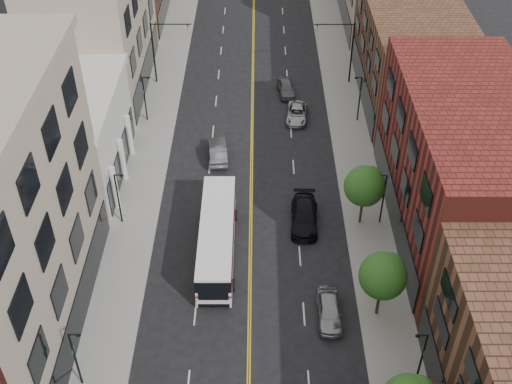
{
  "coord_description": "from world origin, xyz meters",
  "views": [
    {
      "loc": [
        0.57,
        -16.84,
        36.68
      ],
      "look_at": [
        0.45,
        22.04,
        5.0
      ],
      "focal_mm": 45.0,
      "sensor_mm": 36.0,
      "label": 1
    }
  ],
  "objects_px": {
    "car_lane_behind": "(218,151)",
    "car_lane_a": "(304,216)",
    "car_parked_far": "(330,311)",
    "city_bus": "(217,236)",
    "car_lane_b": "(297,113)",
    "car_lane_c": "(286,88)"
  },
  "relations": [
    {
      "from": "city_bus",
      "to": "car_lane_a",
      "type": "height_order",
      "value": "city_bus"
    },
    {
      "from": "city_bus",
      "to": "car_lane_behind",
      "type": "relative_size",
      "value": 2.56
    },
    {
      "from": "city_bus",
      "to": "car_lane_behind",
      "type": "height_order",
      "value": "city_bus"
    },
    {
      "from": "city_bus",
      "to": "car_parked_far",
      "type": "bearing_deg",
      "value": -38.78
    },
    {
      "from": "car_lane_behind",
      "to": "car_lane_b",
      "type": "height_order",
      "value": "car_lane_behind"
    },
    {
      "from": "city_bus",
      "to": "car_lane_a",
      "type": "relative_size",
      "value": 2.19
    },
    {
      "from": "car_parked_far",
      "to": "car_lane_behind",
      "type": "relative_size",
      "value": 0.92
    },
    {
      "from": "car_lane_behind",
      "to": "car_lane_b",
      "type": "distance_m",
      "value": 10.64
    },
    {
      "from": "car_lane_a",
      "to": "city_bus",
      "type": "bearing_deg",
      "value": -150.67
    },
    {
      "from": "car_lane_behind",
      "to": "car_lane_a",
      "type": "relative_size",
      "value": 0.86
    },
    {
      "from": "car_parked_far",
      "to": "car_lane_c",
      "type": "height_order",
      "value": "car_parked_far"
    },
    {
      "from": "car_lane_a",
      "to": "car_lane_b",
      "type": "relative_size",
      "value": 1.21
    },
    {
      "from": "car_lane_behind",
      "to": "car_lane_c",
      "type": "height_order",
      "value": "car_lane_behind"
    },
    {
      "from": "car_lane_behind",
      "to": "car_lane_c",
      "type": "xyz_separation_m",
      "value": [
        6.99,
        12.19,
        -0.06
      ]
    },
    {
      "from": "car_parked_far",
      "to": "car_lane_behind",
      "type": "xyz_separation_m",
      "value": [
        -9.05,
        19.75,
        0.04
      ]
    },
    {
      "from": "city_bus",
      "to": "car_lane_b",
      "type": "relative_size",
      "value": 2.65
    },
    {
      "from": "car_parked_far",
      "to": "city_bus",
      "type": "bearing_deg",
      "value": 141.45
    },
    {
      "from": "car_lane_b",
      "to": "car_lane_c",
      "type": "distance_m",
      "value": 5.2
    },
    {
      "from": "city_bus",
      "to": "car_lane_behind",
      "type": "bearing_deg",
      "value": 92.44
    },
    {
      "from": "city_bus",
      "to": "car_lane_b",
      "type": "bearing_deg",
      "value": 69.71
    },
    {
      "from": "car_parked_far",
      "to": "car_lane_b",
      "type": "xyz_separation_m",
      "value": [
        -1.11,
        26.83,
        -0.11
      ]
    },
    {
      "from": "car_parked_far",
      "to": "car_lane_a",
      "type": "distance_m",
      "value": 10.4
    }
  ]
}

